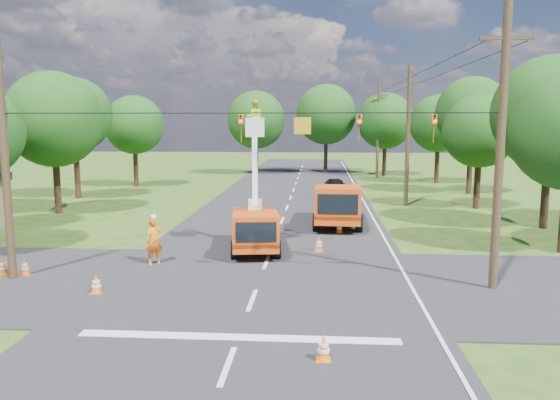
# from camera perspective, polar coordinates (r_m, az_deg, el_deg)

# --- Properties ---
(ground) EXTENTS (140.00, 140.00, 0.00)m
(ground) POSITION_cam_1_polar(r_m,az_deg,el_deg) (38.08, 0.72, -0.86)
(ground) COLOR #214514
(ground) RESTS_ON ground
(road_main) EXTENTS (12.00, 100.00, 0.06)m
(road_main) POSITION_cam_1_polar(r_m,az_deg,el_deg) (38.08, 0.72, -0.86)
(road_main) COLOR black
(road_main) RESTS_ON ground
(road_cross) EXTENTS (56.00, 10.00, 0.07)m
(road_cross) POSITION_cam_1_polar(r_m,az_deg,el_deg) (20.56, -2.25, -8.76)
(road_cross) COLOR black
(road_cross) RESTS_ON ground
(stop_bar) EXTENTS (9.00, 0.45, 0.02)m
(stop_bar) POSITION_cam_1_polar(r_m,az_deg,el_deg) (15.70, -4.39, -14.27)
(stop_bar) COLOR silver
(stop_bar) RESTS_ON ground
(edge_line) EXTENTS (0.12, 90.00, 0.02)m
(edge_line) POSITION_cam_1_polar(r_m,az_deg,el_deg) (38.17, 9.15, -0.94)
(edge_line) COLOR silver
(edge_line) RESTS_ON ground
(bucket_truck) EXTENTS (2.71, 5.63, 6.97)m
(bucket_truck) POSITION_cam_1_polar(r_m,az_deg,el_deg) (25.40, -2.59, -2.05)
(bucket_truck) COLOR #D74C0F
(bucket_truck) RESTS_ON ground
(second_truck) EXTENTS (2.88, 6.78, 2.50)m
(second_truck) POSITION_cam_1_polar(r_m,az_deg,el_deg) (31.70, 6.06, -0.37)
(second_truck) COLOR #D74C0F
(second_truck) RESTS_ON ground
(ground_worker) EXTENTS (0.87, 0.82, 2.00)m
(ground_worker) POSITION_cam_1_polar(r_m,az_deg,el_deg) (23.63, -13.00, -4.21)
(ground_worker) COLOR #FF9C15
(ground_worker) RESTS_ON ground
(distant_car) EXTENTS (2.17, 3.88, 1.25)m
(distant_car) POSITION_cam_1_polar(r_m,az_deg,el_deg) (46.44, 5.89, 1.51)
(distant_car) COLOR black
(distant_car) RESTS_ON ground
(traffic_cone_0) EXTENTS (0.38, 0.38, 0.71)m
(traffic_cone_0) POSITION_cam_1_polar(r_m,az_deg,el_deg) (14.24, 4.58, -15.14)
(traffic_cone_0) COLOR orange
(traffic_cone_0) RESTS_ON ground
(traffic_cone_1) EXTENTS (0.38, 0.38, 0.71)m
(traffic_cone_1) POSITION_cam_1_polar(r_m,az_deg,el_deg) (25.43, 4.07, -4.63)
(traffic_cone_1) COLOR orange
(traffic_cone_1) RESTS_ON ground
(traffic_cone_2) EXTENTS (0.38, 0.38, 0.71)m
(traffic_cone_2) POSITION_cam_1_polar(r_m,az_deg,el_deg) (29.72, 6.23, -2.79)
(traffic_cone_2) COLOR orange
(traffic_cone_2) RESTS_ON ground
(traffic_cone_3) EXTENTS (0.38, 0.38, 0.71)m
(traffic_cone_3) POSITION_cam_1_polar(r_m,az_deg,el_deg) (20.37, -18.66, -8.31)
(traffic_cone_3) COLOR orange
(traffic_cone_3) RESTS_ON ground
(traffic_cone_4) EXTENTS (0.38, 0.38, 0.71)m
(traffic_cone_4) POSITION_cam_1_polar(r_m,az_deg,el_deg) (23.73, -25.16, -6.34)
(traffic_cone_4) COLOR orange
(traffic_cone_4) RESTS_ON ground
(traffic_cone_5) EXTENTS (0.38, 0.38, 0.71)m
(traffic_cone_5) POSITION_cam_1_polar(r_m,az_deg,el_deg) (24.14, -26.95, -6.21)
(traffic_cone_5) COLOR orange
(traffic_cone_5) RESTS_ON ground
(traffic_cone_6) EXTENTS (0.38, 0.38, 0.71)m
(traffic_cone_6) POSITION_cam_1_polar(r_m,az_deg,el_deg) (34.34, 6.62, -1.30)
(traffic_cone_6) COLOR orange
(traffic_cone_6) RESTS_ON ground
(pole_right_near) EXTENTS (1.80, 0.30, 10.00)m
(pole_right_near) POSITION_cam_1_polar(r_m,az_deg,el_deg) (20.56, 22.04, 5.13)
(pole_right_near) COLOR #4C3823
(pole_right_near) RESTS_ON ground
(pole_right_mid) EXTENTS (1.80, 0.30, 10.00)m
(pole_right_mid) POSITION_cam_1_polar(r_m,az_deg,el_deg) (40.06, 13.23, 6.71)
(pole_right_mid) COLOR #4C3823
(pole_right_mid) RESTS_ON ground
(pole_right_far) EXTENTS (1.80, 0.30, 10.00)m
(pole_right_far) POSITION_cam_1_polar(r_m,az_deg,el_deg) (59.89, 10.20, 7.22)
(pole_right_far) COLOR #4C3823
(pole_right_far) RESTS_ON ground
(pole_left) EXTENTS (0.30, 0.30, 9.00)m
(pole_left) POSITION_cam_1_polar(r_m,az_deg,el_deg) (22.82, -26.81, 3.56)
(pole_left) COLOR #4C3823
(pole_left) RESTS_ON ground
(signal_span) EXTENTS (18.00, 0.29, 1.07)m
(signal_span) POSITION_cam_1_polar(r_m,az_deg,el_deg) (19.54, 4.21, 7.84)
(signal_span) COLOR black
(signal_span) RESTS_ON ground
(tree_left_d) EXTENTS (6.20, 6.20, 9.24)m
(tree_left_d) POSITION_cam_1_polar(r_m,az_deg,el_deg) (38.59, -22.60, 7.77)
(tree_left_d) COLOR #382616
(tree_left_d) RESTS_ON ground
(tree_left_e) EXTENTS (5.80, 5.80, 9.41)m
(tree_left_e) POSITION_cam_1_polar(r_m,az_deg,el_deg) (45.68, -20.72, 8.30)
(tree_left_e) COLOR #382616
(tree_left_e) RESTS_ON ground
(tree_left_f) EXTENTS (5.40, 5.40, 8.40)m
(tree_left_f) POSITION_cam_1_polar(r_m,az_deg,el_deg) (52.38, -14.99, 7.58)
(tree_left_f) COLOR #382616
(tree_left_f) RESTS_ON ground
(tree_right_b) EXTENTS (6.40, 6.40, 9.65)m
(tree_right_b) POSITION_cam_1_polar(r_m,az_deg,el_deg) (34.05, 26.45, 8.09)
(tree_right_b) COLOR #382616
(tree_right_b) RESTS_ON ground
(tree_right_c) EXTENTS (5.00, 5.00, 7.83)m
(tree_right_c) POSITION_cam_1_polar(r_m,az_deg,el_deg) (40.09, 20.15, 6.72)
(tree_right_c) COLOR #382616
(tree_right_c) RESTS_ON ground
(tree_right_d) EXTENTS (6.00, 6.00, 9.70)m
(tree_right_d) POSITION_cam_1_polar(r_m,az_deg,el_deg) (48.23, 19.45, 8.55)
(tree_right_d) COLOR #382616
(tree_right_d) RESTS_ON ground
(tree_right_e) EXTENTS (5.60, 5.60, 8.63)m
(tree_right_e) POSITION_cam_1_polar(r_m,az_deg,el_deg) (55.77, 16.24, 7.68)
(tree_right_e) COLOR #382616
(tree_right_e) RESTS_ON ground
(tree_far_a) EXTENTS (6.60, 6.60, 9.50)m
(tree_far_a) POSITION_cam_1_polar(r_m,az_deg,el_deg) (62.96, -2.51, 8.36)
(tree_far_a) COLOR #382616
(tree_far_a) RESTS_ON ground
(tree_far_b) EXTENTS (7.00, 7.00, 10.32)m
(tree_far_b) POSITION_cam_1_polar(r_m,az_deg,el_deg) (64.56, 4.85, 8.89)
(tree_far_b) COLOR #382616
(tree_far_b) RESTS_ON ground
(tree_far_c) EXTENTS (6.20, 6.20, 9.18)m
(tree_far_c) POSITION_cam_1_polar(r_m,az_deg,el_deg) (61.98, 10.96, 8.11)
(tree_far_c) COLOR #382616
(tree_far_c) RESTS_ON ground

